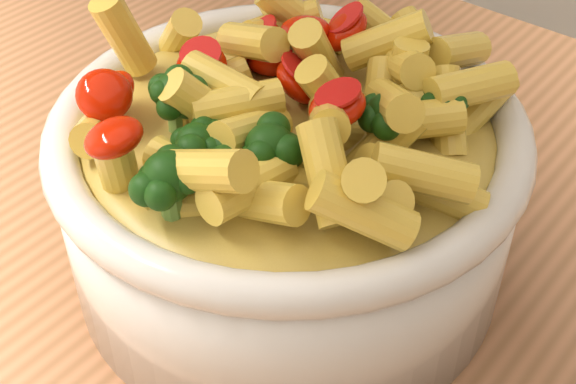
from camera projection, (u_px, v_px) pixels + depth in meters
The scene contains 3 objects.
table at pixel (250, 372), 0.56m from camera, with size 1.20×0.80×0.90m.
serving_bowl at pixel (288, 190), 0.47m from camera, with size 0.27×0.27×0.12m.
pasta_salad at pixel (288, 88), 0.42m from camera, with size 0.21×0.21×0.05m.
Camera 1 is at (0.24, -0.25, 1.26)m, focal length 50.00 mm.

